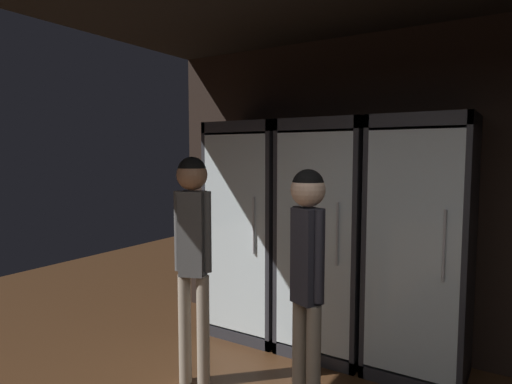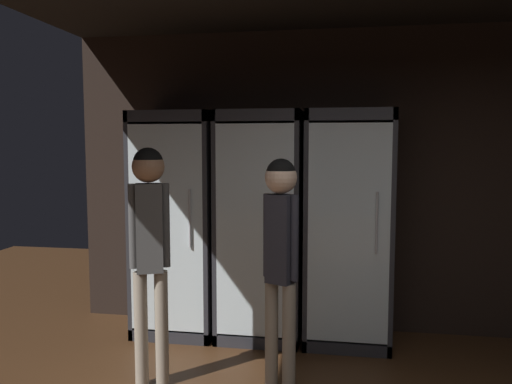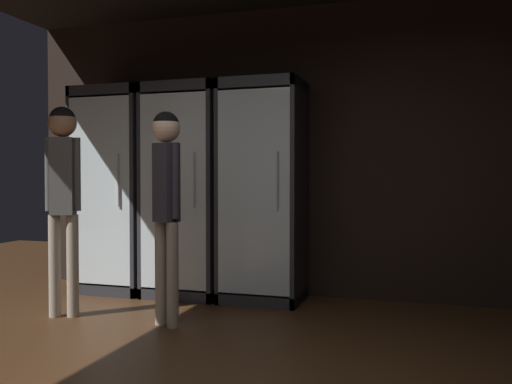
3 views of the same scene
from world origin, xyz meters
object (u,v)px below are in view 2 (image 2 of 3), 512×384
at_px(cooler_left, 261,227).
at_px(cooler_center, 348,230).
at_px(shopper_far, 281,244).
at_px(shopper_near, 150,233).
at_px(cooler_far_left, 179,226).

relative_size(cooler_left, cooler_center, 1.00).
distance_m(cooler_left, shopper_far, 1.15).
bearing_deg(cooler_center, shopper_near, -141.92).
height_order(cooler_left, shopper_far, cooler_left).
xyz_separation_m(cooler_left, shopper_near, (-0.63, -1.10, 0.12)).
distance_m(cooler_far_left, shopper_near, 1.12).
distance_m(cooler_center, shopper_far, 1.20).
height_order(cooler_center, shopper_far, cooler_center).
height_order(cooler_far_left, shopper_far, cooler_far_left).
relative_size(cooler_far_left, shopper_near, 1.18).
height_order(cooler_center, shopper_near, cooler_center).
height_order(cooler_far_left, cooler_center, same).
height_order(shopper_near, shopper_far, shopper_near).
distance_m(cooler_left, cooler_center, 0.77).
bearing_deg(cooler_left, cooler_center, -0.15).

